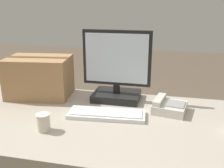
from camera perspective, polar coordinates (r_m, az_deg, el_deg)
name	(u,v)px	position (r m, az deg, el deg)	size (l,w,h in m)	color
monitor	(117,73)	(1.70, 1.02, 2.31)	(0.44, 0.23, 0.46)	black
keyboard	(107,114)	(1.51, -1.17, -6.52)	(0.45, 0.19, 0.03)	silver
desk_phone	(169,107)	(1.59, 12.25, -4.85)	(0.21, 0.21, 0.08)	beige
paper_cup_left	(43,122)	(1.38, -14.73, -8.07)	(0.07, 0.07, 0.09)	beige
cardboard_box	(39,77)	(1.85, -15.52, 1.51)	(0.45, 0.34, 0.27)	#9E754C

